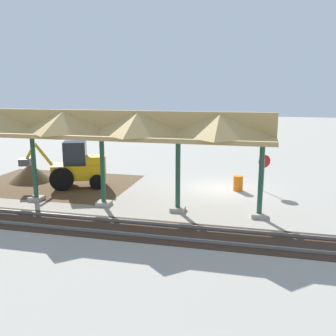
{
  "coord_description": "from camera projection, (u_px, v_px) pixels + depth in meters",
  "views": [
    {
      "loc": [
        -1.99,
        21.99,
        5.99
      ],
      "look_at": [
        2.72,
        2.19,
        1.6
      ],
      "focal_mm": 40.0,
      "sensor_mm": 36.0,
      "label": 1
    }
  ],
  "objects": [
    {
      "name": "platform_canopy",
      "position": [
        101.0,
        125.0,
        18.56
      ],
      "size": [
        16.89,
        3.2,
        4.9
      ],
      "color": "#9E998E",
      "rests_on": "ground"
    },
    {
      "name": "ground_plane",
      "position": [
        220.0,
        189.0,
        22.63
      ],
      "size": [
        120.0,
        120.0,
        0.0
      ],
      "primitive_type": "plane",
      "color": "#9E998E"
    },
    {
      "name": "dirt_work_zone",
      "position": [
        55.0,
        184.0,
        23.72
      ],
      "size": [
        9.78,
        7.0,
        0.01
      ],
      "primitive_type": "cube",
      "color": "brown",
      "rests_on": "ground"
    },
    {
      "name": "backhoe",
      "position": [
        77.0,
        167.0,
        22.73
      ],
      "size": [
        5.09,
        2.85,
        2.82
      ],
      "color": "#EAB214",
      "rests_on": "ground"
    },
    {
      "name": "dirt_mound",
      "position": [
        31.0,
        181.0,
        24.43
      ],
      "size": [
        5.51,
        5.51,
        2.34
      ],
      "primitive_type": "cone",
      "color": "brown",
      "rests_on": "ground"
    },
    {
      "name": "stop_sign",
      "position": [
        264.0,
        165.0,
        21.78
      ],
      "size": [
        0.68,
        0.4,
        2.17
      ],
      "color": "gray",
      "rests_on": "ground"
    },
    {
      "name": "rail_tracks",
      "position": [
        202.0,
        235.0,
        15.41
      ],
      "size": [
        60.0,
        2.58,
        0.15
      ],
      "color": "slate",
      "rests_on": "ground"
    },
    {
      "name": "traffic_barrel",
      "position": [
        238.0,
        183.0,
        22.13
      ],
      "size": [
        0.56,
        0.56,
        0.9
      ],
      "primitive_type": "cylinder",
      "color": "orange",
      "rests_on": "ground"
    }
  ]
}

